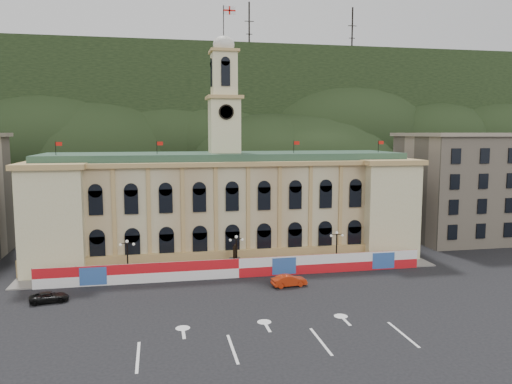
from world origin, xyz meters
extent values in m
plane|color=black|center=(0.00, 0.00, 0.00)|extent=(260.00, 260.00, 0.00)
cube|color=black|center=(0.00, 130.00, 22.00)|extent=(230.00, 70.00, 44.00)
cube|color=#595651|center=(35.00, 110.00, 30.00)|extent=(22.00, 8.00, 14.00)
cube|color=#595651|center=(-48.00, 108.00, 26.00)|extent=(16.00, 7.00, 10.00)
cylinder|color=black|center=(20.00, 115.00, 50.00)|extent=(0.50, 0.50, 20.00)
cylinder|color=black|center=(55.00, 115.00, 50.00)|extent=(0.50, 0.50, 20.00)
cube|color=beige|center=(0.00, 28.00, 7.00)|extent=(55.00, 15.00, 14.00)
cube|color=tan|center=(0.00, 20.20, 1.20)|extent=(56.00, 0.80, 2.40)
cube|color=tan|center=(0.00, 28.00, 14.30)|extent=(56.20, 16.20, 0.60)
cube|color=#31523D|center=(0.00, 28.00, 15.00)|extent=(53.00, 13.00, 1.20)
cube|color=beige|center=(-23.50, 27.00, 7.00)|extent=(8.00, 17.00, 14.00)
cube|color=beige|center=(23.50, 27.00, 7.00)|extent=(8.00, 17.00, 14.00)
cube|color=beige|center=(0.00, 28.00, 19.60)|extent=(4.40, 4.40, 8.00)
cube|color=tan|center=(0.00, 28.00, 23.80)|extent=(5.20, 5.20, 0.50)
cube|color=beige|center=(0.00, 28.00, 27.10)|extent=(3.60, 3.60, 6.50)
cube|color=tan|center=(0.00, 28.00, 30.50)|extent=(4.20, 4.20, 0.40)
cylinder|color=black|center=(0.00, 25.70, 21.60)|extent=(2.20, 0.20, 2.20)
ellipsoid|color=beige|center=(0.00, 28.00, 31.40)|extent=(3.20, 3.20, 2.72)
cylinder|color=black|center=(0.00, 28.00, 34.60)|extent=(0.12, 0.12, 5.00)
cube|color=white|center=(0.90, 28.00, 36.40)|extent=(1.80, 0.04, 1.20)
cube|color=red|center=(0.90, 27.97, 36.40)|extent=(1.80, 0.02, 0.22)
cube|color=red|center=(0.90, 27.97, 36.40)|extent=(0.22, 0.02, 1.20)
cube|color=#C1AE95|center=(43.00, 31.00, 9.00)|extent=(20.00, 16.00, 18.00)
cube|color=gray|center=(43.00, 31.00, 18.30)|extent=(21.00, 17.00, 0.60)
cube|color=red|center=(0.00, 15.00, 1.25)|extent=(50.00, 0.25, 2.50)
cube|color=#315AA5|center=(-18.00, 14.86, 1.25)|extent=(3.20, 0.05, 2.20)
cube|color=#315AA5|center=(6.00, 14.86, 1.25)|extent=(3.20, 0.05, 2.20)
cube|color=#315AA5|center=(20.00, 14.86, 1.25)|extent=(3.20, 0.05, 2.20)
cube|color=slate|center=(0.00, 17.75, 0.08)|extent=(56.00, 5.50, 0.16)
cube|color=#595651|center=(0.00, 18.00, 0.90)|extent=(1.40, 1.40, 1.80)
cylinder|color=black|center=(0.00, 18.00, 2.60)|extent=(0.60, 0.60, 1.60)
sphere|color=black|center=(0.00, 18.00, 3.50)|extent=(0.44, 0.44, 0.44)
cylinder|color=black|center=(-14.00, 17.00, 0.15)|extent=(0.44, 0.44, 0.30)
cylinder|color=black|center=(-14.00, 17.00, 2.40)|extent=(0.18, 0.18, 4.80)
cube|color=black|center=(-14.00, 17.00, 4.70)|extent=(1.60, 0.08, 0.08)
sphere|color=silver|center=(-14.80, 17.00, 4.55)|extent=(0.36, 0.36, 0.36)
sphere|color=silver|center=(-13.20, 17.00, 4.55)|extent=(0.36, 0.36, 0.36)
sphere|color=silver|center=(-14.00, 17.00, 4.95)|extent=(0.40, 0.40, 0.40)
cylinder|color=black|center=(0.00, 17.00, 0.15)|extent=(0.44, 0.44, 0.30)
cylinder|color=black|center=(0.00, 17.00, 2.40)|extent=(0.18, 0.18, 4.80)
cube|color=black|center=(0.00, 17.00, 4.70)|extent=(1.60, 0.08, 0.08)
sphere|color=silver|center=(-0.80, 17.00, 4.55)|extent=(0.36, 0.36, 0.36)
sphere|color=silver|center=(0.80, 17.00, 4.55)|extent=(0.36, 0.36, 0.36)
sphere|color=silver|center=(0.00, 17.00, 4.95)|extent=(0.40, 0.40, 0.40)
cylinder|color=black|center=(14.00, 17.00, 0.15)|extent=(0.44, 0.44, 0.30)
cylinder|color=black|center=(14.00, 17.00, 2.40)|extent=(0.18, 0.18, 4.80)
cube|color=black|center=(14.00, 17.00, 4.70)|extent=(1.60, 0.08, 0.08)
sphere|color=silver|center=(13.20, 17.00, 4.55)|extent=(0.36, 0.36, 0.36)
sphere|color=silver|center=(14.80, 17.00, 4.55)|extent=(0.36, 0.36, 0.36)
sphere|color=silver|center=(14.00, 17.00, 4.95)|extent=(0.40, 0.40, 0.40)
imported|color=red|center=(5.43, 10.22, 0.71)|extent=(2.50, 4.65, 1.42)
imported|color=black|center=(-22.07, 9.83, 0.57)|extent=(3.18, 4.71, 1.15)
camera|label=1|loc=(-10.09, -46.86, 18.62)|focal=35.00mm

